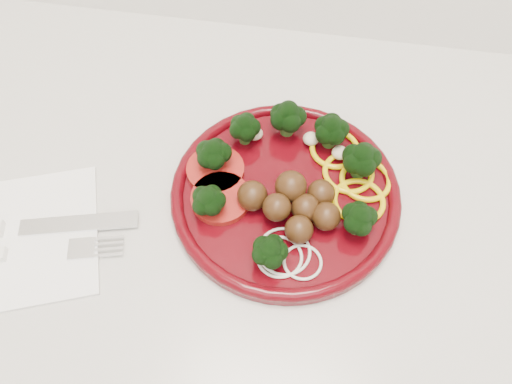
# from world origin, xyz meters

# --- Properties ---
(counter) EXTENTS (2.40, 0.60, 0.90)m
(counter) POSITION_xyz_m (0.00, 1.70, 0.45)
(counter) COLOR beige
(counter) RESTS_ON ground
(plate) EXTENTS (0.24, 0.24, 0.05)m
(plate) POSITION_xyz_m (-0.12, 1.73, 0.92)
(plate) COLOR #410309
(plate) RESTS_ON counter
(napkin) EXTENTS (0.20, 0.20, 0.00)m
(napkin) POSITION_xyz_m (-0.38, 1.63, 0.90)
(napkin) COLOR white
(napkin) RESTS_ON counter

